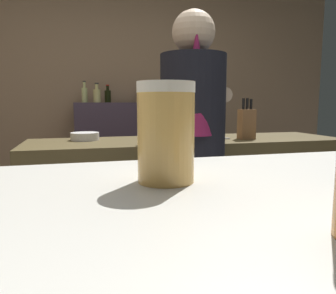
{
  "coord_description": "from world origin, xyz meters",
  "views": [
    {
      "loc": [
        -0.35,
        -1.41,
        1.18
      ],
      "look_at": [
        -0.17,
        -0.75,
        1.09
      ],
      "focal_mm": 34.93,
      "sensor_mm": 36.0,
      "label": 1
    }
  ],
  "objects": [
    {
      "name": "back_shelf",
      "position": [
        -0.03,
        1.92,
        0.59
      ],
      "size": [
        0.76,
        0.36,
        1.19
      ],
      "primitive_type": "cube",
      "color": "#3F3244",
      "rests_on": "ground"
    },
    {
      "name": "wall_back",
      "position": [
        0.0,
        2.2,
        1.35
      ],
      "size": [
        5.2,
        0.1,
        2.7
      ],
      "primitive_type": "cube",
      "color": "#9B7B5D",
      "rests_on": "ground"
    },
    {
      "name": "bottle_vinegar",
      "position": [
        0.26,
        2.0,
        1.27
      ],
      "size": [
        0.06,
        0.06,
        0.21
      ],
      "color": "red",
      "rests_on": "back_shelf"
    },
    {
      "name": "mixing_bowl",
      "position": [
        -0.33,
        0.78,
        0.96
      ],
      "size": [
        0.18,
        0.18,
        0.05
      ],
      "primitive_type": "cylinder",
      "color": "silver",
      "rests_on": "prep_counter"
    },
    {
      "name": "prep_counter",
      "position": [
        0.35,
        0.66,
        0.47
      ],
      "size": [
        2.1,
        0.6,
        0.94
      ],
      "primitive_type": "cube",
      "color": "#4E4125",
      "rests_on": "ground"
    },
    {
      "name": "bottle_olive_oil",
      "position": [
        -0.3,
        1.97,
        1.27
      ],
      "size": [
        0.06,
        0.06,
        0.21
      ],
      "color": "#CAD285",
      "rests_on": "back_shelf"
    },
    {
      "name": "knife_block",
      "position": [
        0.73,
        0.57,
        1.05
      ],
      "size": [
        0.1,
        0.08,
        0.27
      ],
      "color": "brown",
      "rests_on": "prep_counter"
    },
    {
      "name": "pint_glass_far",
      "position": [
        -0.23,
        -0.97,
        1.14
      ],
      "size": [
        0.08,
        0.08,
        0.14
      ],
      "color": "#DAA856",
      "rests_on": "bar_counter"
    },
    {
      "name": "chefs_knife",
      "position": [
        0.5,
        0.61,
        0.94
      ],
      "size": [
        0.24,
        0.06,
        0.01
      ],
      "primitive_type": "cube",
      "rotation": [
        0.0,
        0.0,
        -0.12
      ],
      "color": "silver",
      "rests_on": "prep_counter"
    },
    {
      "name": "bottle_hot_sauce",
      "position": [
        -0.07,
        2.0,
        1.26
      ],
      "size": [
        0.06,
        0.06,
        0.18
      ],
      "color": "black",
      "rests_on": "back_shelf"
    },
    {
      "name": "bartender",
      "position": [
        0.22,
        0.21,
        0.95
      ],
      "size": [
        0.47,
        0.54,
        1.65
      ],
      "rotation": [
        0.0,
        0.0,
        1.39
      ],
      "color": "#24363E",
      "rests_on": "ground"
    },
    {
      "name": "bottle_soy",
      "position": [
        -0.19,
        1.87,
        1.26
      ],
      "size": [
        0.07,
        0.07,
        0.19
      ],
      "color": "#CAC278",
      "rests_on": "back_shelf"
    }
  ]
}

